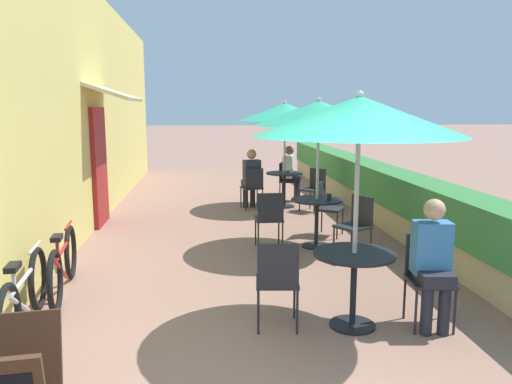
{
  "coord_description": "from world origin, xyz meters",
  "views": [
    {
      "loc": [
        -0.5,
        -2.76,
        2.08
      ],
      "look_at": [
        0.15,
        3.62,
        1.0
      ],
      "focal_mm": 35.0,
      "sensor_mm": 36.0,
      "label": 1
    }
  ],
  "objects_px": {
    "cafe_chair_near_right": "(278,277)",
    "coffee_cup_mid": "(329,197)",
    "cafe_chair_far_right": "(253,185)",
    "patio_umbrella_far": "(285,112)",
    "patio_umbrella_near": "(359,116)",
    "cafe_chair_mid_left": "(357,221)",
    "patio_umbrella_mid": "(319,113)",
    "patio_table_near": "(354,273)",
    "seated_patron_near_left": "(433,259)",
    "cafe_chair_far_left": "(286,178)",
    "cafe_chair_far_back": "(314,186)",
    "patio_table_mid": "(317,212)",
    "cafe_chair_mid_right": "(325,205)",
    "bicycle_second": "(63,264)",
    "patio_table_far": "(284,182)",
    "cafe_chair_mid_back": "(270,216)",
    "seated_patron_far_left": "(291,171)",
    "bicycle_leaning": "(25,297)",
    "cafe_chair_near_left": "(428,272)",
    "seated_patron_far_right": "(251,176)",
    "coffee_cup_far": "(292,171)"
  },
  "relations": [
    {
      "from": "cafe_chair_near_right",
      "to": "coffee_cup_mid",
      "type": "height_order",
      "value": "cafe_chair_near_right"
    },
    {
      "from": "cafe_chair_near_right",
      "to": "cafe_chair_far_right",
      "type": "xyz_separation_m",
      "value": [
        0.31,
        5.7,
        0.0
      ]
    },
    {
      "from": "patio_umbrella_far",
      "to": "patio_umbrella_near",
      "type": "bearing_deg",
      "value": -92.62
    },
    {
      "from": "cafe_chair_mid_left",
      "to": "patio_umbrella_mid",
      "type": "bearing_deg",
      "value": 5.99
    },
    {
      "from": "patio_table_near",
      "to": "patio_umbrella_far",
      "type": "relative_size",
      "value": 0.35
    },
    {
      "from": "seated_patron_near_left",
      "to": "cafe_chair_far_left",
      "type": "distance_m",
      "value": 6.77
    },
    {
      "from": "cafe_chair_near_right",
      "to": "patio_umbrella_mid",
      "type": "bearing_deg",
      "value": 76.31
    },
    {
      "from": "cafe_chair_mid_left",
      "to": "cafe_chair_far_right",
      "type": "relative_size",
      "value": 1.0
    },
    {
      "from": "cafe_chair_far_right",
      "to": "cafe_chair_far_back",
      "type": "xyz_separation_m",
      "value": [
        1.24,
        -0.26,
        0.0
      ]
    },
    {
      "from": "patio_table_mid",
      "to": "patio_umbrella_far",
      "type": "relative_size",
      "value": 0.35
    },
    {
      "from": "cafe_chair_mid_left",
      "to": "cafe_chair_mid_right",
      "type": "bearing_deg",
      "value": -24.01
    },
    {
      "from": "cafe_chair_far_right",
      "to": "bicycle_second",
      "type": "height_order",
      "value": "cafe_chair_far_right"
    },
    {
      "from": "cafe_chair_mid_right",
      "to": "cafe_chair_far_left",
      "type": "bearing_deg",
      "value": -148.03
    },
    {
      "from": "cafe_chair_near_right",
      "to": "cafe_chair_far_left",
      "type": "height_order",
      "value": "same"
    },
    {
      "from": "patio_umbrella_mid",
      "to": "patio_table_far",
      "type": "height_order",
      "value": "patio_umbrella_mid"
    },
    {
      "from": "cafe_chair_mid_back",
      "to": "seated_patron_far_left",
      "type": "distance_m",
      "value": 4.03
    },
    {
      "from": "patio_umbrella_far",
      "to": "bicycle_leaning",
      "type": "height_order",
      "value": "patio_umbrella_far"
    },
    {
      "from": "cafe_chair_far_back",
      "to": "coffee_cup_mid",
      "type": "bearing_deg",
      "value": 129.71
    },
    {
      "from": "cafe_chair_near_left",
      "to": "seated_patron_far_right",
      "type": "height_order",
      "value": "seated_patron_far_right"
    },
    {
      "from": "patio_umbrella_near",
      "to": "cafe_chair_mid_right",
      "type": "relative_size",
      "value": 2.57
    },
    {
      "from": "seated_patron_far_left",
      "to": "cafe_chair_near_left",
      "type": "bearing_deg",
      "value": 19.47
    },
    {
      "from": "patio_umbrella_near",
      "to": "cafe_chair_mid_right",
      "type": "distance_m",
      "value": 3.82
    },
    {
      "from": "cafe_chair_mid_back",
      "to": "cafe_chair_far_back",
      "type": "xyz_separation_m",
      "value": [
        1.28,
        2.73,
        0.0
      ]
    },
    {
      "from": "patio_table_near",
      "to": "seated_patron_far_right",
      "type": "xyz_separation_m",
      "value": [
        -0.45,
        5.81,
        0.15
      ]
    },
    {
      "from": "seated_patron_near_left",
      "to": "patio_table_mid",
      "type": "bearing_deg",
      "value": -75.19
    },
    {
      "from": "cafe_chair_far_left",
      "to": "seated_patron_far_right",
      "type": "relative_size",
      "value": 0.7
    },
    {
      "from": "cafe_chair_mid_right",
      "to": "seated_patron_far_left",
      "type": "distance_m",
      "value": 3.15
    },
    {
      "from": "patio_umbrella_near",
      "to": "cafe_chair_far_left",
      "type": "distance_m",
      "value": 6.83
    },
    {
      "from": "patio_table_near",
      "to": "seated_patron_far_left",
      "type": "xyz_separation_m",
      "value": [
        0.53,
        6.62,
        0.15
      ]
    },
    {
      "from": "patio_table_near",
      "to": "seated_patron_far_right",
      "type": "relative_size",
      "value": 0.62
    },
    {
      "from": "patio_umbrella_near",
      "to": "coffee_cup_far",
      "type": "relative_size",
      "value": 24.85
    },
    {
      "from": "patio_umbrella_mid",
      "to": "bicycle_leaning",
      "type": "xyz_separation_m",
      "value": [
        -3.35,
        -2.61,
        -1.66
      ]
    },
    {
      "from": "cafe_chair_mid_left",
      "to": "cafe_chair_far_back",
      "type": "distance_m",
      "value": 3.24
    },
    {
      "from": "patio_umbrella_near",
      "to": "seated_patron_far_left",
      "type": "distance_m",
      "value": 6.77
    },
    {
      "from": "seated_patron_far_left",
      "to": "seated_patron_far_right",
      "type": "xyz_separation_m",
      "value": [
        -0.97,
        -0.8,
        0.0
      ]
    },
    {
      "from": "cafe_chair_mid_left",
      "to": "cafe_chair_far_left",
      "type": "bearing_deg",
      "value": -26.88
    },
    {
      "from": "bicycle_leaning",
      "to": "bicycle_second",
      "type": "xyz_separation_m",
      "value": [
        0.09,
        0.97,
        0.0
      ]
    },
    {
      "from": "patio_table_near",
      "to": "coffee_cup_far",
      "type": "bearing_deg",
      "value": 85.89
    },
    {
      "from": "cafe_chair_near_right",
      "to": "seated_patron_far_right",
      "type": "bearing_deg",
      "value": 93.2
    },
    {
      "from": "cafe_chair_mid_left",
      "to": "bicycle_second",
      "type": "height_order",
      "value": "cafe_chair_mid_left"
    },
    {
      "from": "patio_umbrella_far",
      "to": "seated_patron_far_left",
      "type": "distance_m",
      "value": 1.51
    },
    {
      "from": "patio_table_mid",
      "to": "patio_umbrella_near",
      "type": "bearing_deg",
      "value": -95.5
    },
    {
      "from": "seated_patron_far_left",
      "to": "cafe_chair_far_back",
      "type": "bearing_deg",
      "value": 31.69
    },
    {
      "from": "cafe_chair_mid_left",
      "to": "cafe_chair_mid_back",
      "type": "xyz_separation_m",
      "value": [
        -1.16,
        0.5,
        0.0
      ]
    },
    {
      "from": "coffee_cup_far",
      "to": "cafe_chair_near_right",
      "type": "bearing_deg",
      "value": -101.05
    },
    {
      "from": "cafe_chair_far_right",
      "to": "seated_patron_near_left",
      "type": "bearing_deg",
      "value": -91.17
    },
    {
      "from": "cafe_chair_mid_back",
      "to": "seated_patron_near_left",
      "type": "bearing_deg",
      "value": -67.94
    },
    {
      "from": "cafe_chair_mid_right",
      "to": "patio_umbrella_far",
      "type": "bearing_deg",
      "value": -143.86
    },
    {
      "from": "coffee_cup_mid",
      "to": "cafe_chair_far_back",
      "type": "distance_m",
      "value": 2.73
    },
    {
      "from": "patio_umbrella_far",
      "to": "patio_table_near",
      "type": "bearing_deg",
      "value": -92.62
    }
  ]
}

